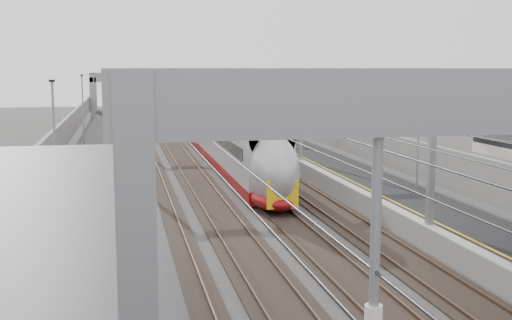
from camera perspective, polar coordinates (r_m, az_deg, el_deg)
name	(u,v)px	position (r m, az deg, el deg)	size (l,w,h in m)	color
platform_left	(100,167)	(48.03, -13.70, -0.57)	(4.00, 120.00, 1.00)	black
platform_right	(311,160)	(50.11, 4.90, -0.01)	(4.00, 120.00, 1.00)	black
tracks	(209,169)	(48.49, -4.20, -0.81)	(11.40, 140.00, 0.20)	black
overhead_line	(198,86)	(54.49, -5.21, 6.60)	(13.00, 140.00, 6.60)	gray
overbridge	(162,83)	(102.70, -8.40, 6.80)	(22.00, 2.20, 6.90)	gray
wall_left	(53,153)	(48.10, -17.56, 0.62)	(0.30, 120.00, 3.20)	gray
wall_right	(350,145)	(50.98, 8.36, 1.32)	(0.30, 120.00, 3.20)	gray
train	(218,135)	(53.75, -3.41, 2.20)	(2.60, 47.37, 4.12)	maroon
signal_green	(131,112)	(78.13, -11.04, 4.21)	(0.32, 0.32, 3.48)	black
signal_red_near	(215,118)	(67.11, -3.67, 3.72)	(0.32, 0.32, 3.48)	black
signal_red_far	(229,115)	(71.47, -2.39, 4.00)	(0.32, 0.32, 3.48)	black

